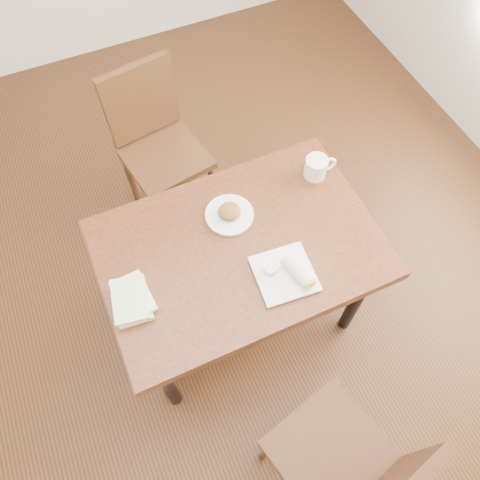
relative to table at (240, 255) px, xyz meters
name	(u,v)px	position (x,y,z in m)	size (l,w,h in m)	color
ground	(240,311)	(0.00, 0.00, -0.67)	(4.00, 5.00, 0.01)	#472814
room_walls	(240,81)	(0.00, 0.00, 0.97)	(4.02, 5.02, 2.80)	beige
table	(240,255)	(0.00, 0.00, 0.00)	(1.19, 0.81, 0.75)	brown
chair_near	(351,470)	(0.03, -0.94, -0.12)	(0.51, 0.51, 0.95)	#3F2212
chair_far	(156,138)	(-0.10, 0.91, -0.12)	(0.49, 0.49, 0.95)	#4B2D15
plate_scone	(229,214)	(0.02, 0.15, 0.11)	(0.21, 0.21, 0.07)	white
coffee_mug	(317,167)	(0.48, 0.21, 0.14)	(0.15, 0.10, 0.10)	white
plate_burrito	(289,273)	(0.12, -0.21, 0.11)	(0.26, 0.26, 0.08)	white
book_stack	(132,299)	(-0.49, -0.06, 0.11)	(0.17, 0.22, 0.05)	white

